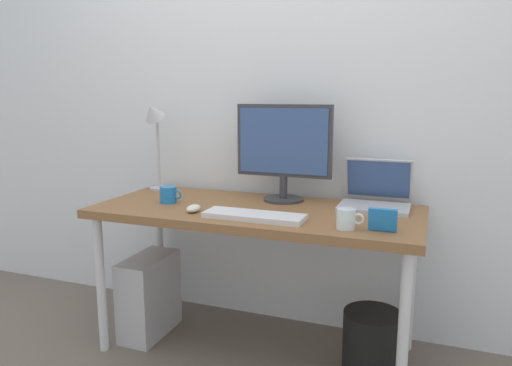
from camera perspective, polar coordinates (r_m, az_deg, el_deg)
The scene contains 13 objects.
ground_plane at distance 2.53m, azimuth 0.00°, elevation -19.11°, with size 6.00×6.00×0.00m, color #665B51.
back_wall at distance 2.57m, azimuth 3.10°, elevation 11.57°, with size 4.40×0.04×2.60m, color silver.
desk at distance 2.28m, azimuth 0.00°, elevation -4.50°, with size 1.53×0.66×0.72m.
monitor at distance 2.38m, azimuth 3.32°, elevation 4.26°, with size 0.48×0.20×0.48m.
laptop at distance 2.34m, azimuth 14.06°, elevation -1.43°, with size 0.32×0.28×0.22m.
desk_lamp at distance 2.68m, azimuth -12.02°, elevation 6.67°, with size 0.11×0.16×0.50m.
keyboard at distance 2.07m, azimuth -0.24°, elevation -3.94°, with size 0.44×0.14×0.02m, color silver.
mouse at distance 2.20m, azimuth -7.45°, elevation -3.02°, with size 0.06×0.09×0.03m, color silver.
coffee_mug at distance 2.40m, azimuth -10.37°, elevation -1.37°, with size 0.12×0.08×0.08m.
glass_cup at distance 1.94m, azimuth 10.71°, elevation -4.22°, with size 0.11×0.08×0.08m.
photo_frame at distance 1.93m, azimuth 14.83°, elevation -4.24°, with size 0.11×0.02×0.09m, color #1E72BF.
computer_tower at distance 2.65m, azimuth -12.58°, elevation -12.91°, with size 0.18×0.36×0.42m, color #B2B2B7.
wastebasket at distance 2.32m, azimuth 13.60°, elevation -18.11°, with size 0.26×0.26×0.30m, color black.
Camera 1 is at (0.77, -2.06, 1.25)m, focal length 33.62 mm.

